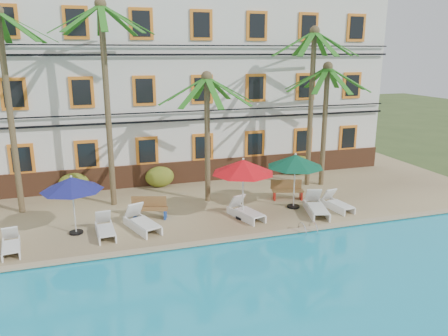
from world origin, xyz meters
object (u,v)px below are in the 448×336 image
object	(u,v)px
bench_left	(150,207)
bench_right	(288,189)
lounger_a	(11,245)
umbrella_green	(295,161)
lounger_e	(316,207)
lounger_b	(105,228)
palm_d	(312,86)
umbrella_blue	(72,184)
umbrella_red	(243,167)
palm_b	(106,79)
lounger_c	(142,222)
palm_c	(207,117)
lounger_d	(245,211)
pool_ladder	(308,231)
palm_a	(6,85)
palm_e	(326,106)
lounger_f	(337,203)

from	to	relation	value
bench_left	bench_right	bearing A→B (deg)	4.39
lounger_a	umbrella_green	bearing A→B (deg)	5.42
lounger_e	bench_left	xyz separation A→B (m)	(-7.01, 1.70, 0.15)
lounger_b	palm_d	bearing A→B (deg)	18.92
umbrella_blue	umbrella_red	xyz separation A→B (m)	(6.78, -0.43, 0.25)
lounger_a	lounger_b	xyz separation A→B (m)	(3.27, 0.47, 0.02)
palm_b	umbrella_blue	distance (m)	5.07
lounger_c	bench_left	world-z (taller)	lounger_c
umbrella_green	lounger_b	bearing A→B (deg)	-175.66
palm_c	lounger_d	bearing A→B (deg)	-70.54
palm_c	umbrella_green	xyz separation A→B (m)	(3.47, -2.10, -1.83)
umbrella_blue	pool_ladder	xyz separation A→B (m)	(8.78, -2.51, -2.02)
lounger_c	palm_c	bearing A→B (deg)	36.62
palm_c	umbrella_red	xyz separation A→B (m)	(0.81, -2.65, -1.74)
lounger_b	lounger_e	bearing A→B (deg)	-2.43
umbrella_blue	lounger_e	size ratio (longest dim) A/B	1.08
umbrella_green	lounger_d	world-z (taller)	umbrella_green
palm_a	lounger_e	distance (m)	14.04
palm_e	lounger_b	bearing A→B (deg)	-163.12
palm_d	lounger_d	world-z (taller)	palm_d
palm_c	lounger_c	world-z (taller)	palm_c
umbrella_red	lounger_d	bearing A→B (deg)	0.78
lounger_a	lounger_f	world-z (taller)	lounger_f
lounger_f	lounger_d	bearing A→B (deg)	176.97
lounger_a	lounger_e	xyz separation A→B (m)	(12.22, 0.09, 0.06)
palm_b	lounger_e	xyz separation A→B (m)	(8.40, -3.91, -5.43)
palm_a	umbrella_red	bearing A→B (deg)	-21.82
umbrella_green	lounger_c	size ratio (longest dim) A/B	1.17
lounger_b	bench_left	world-z (taller)	bench_left
lounger_b	bench_right	world-z (taller)	bench_right
umbrella_red	lounger_a	bearing A→B (deg)	-176.44
bench_left	umbrella_blue	bearing A→B (deg)	-165.11
lounger_c	bench_left	distance (m)	1.27
lounger_a	lounger_c	size ratio (longest dim) A/B	0.79
palm_a	pool_ladder	distance (m)	13.67
bench_left	umbrella_red	bearing A→B (deg)	-18.15
lounger_d	lounger_e	distance (m)	3.17
bench_left	bench_right	size ratio (longest dim) A/B	1.00
umbrella_blue	lounger_b	bearing A→B (deg)	-25.30
lounger_e	pool_ladder	xyz separation A→B (m)	(-1.26, -1.61, -0.32)
palm_d	lounger_b	size ratio (longest dim) A/B	4.40
palm_b	lounger_b	distance (m)	6.53
palm_b	lounger_f	xyz separation A→B (m)	(9.57, -3.67, -5.48)
palm_c	bench_right	distance (m)	5.23
lounger_c	lounger_e	bearing A→B (deg)	-4.16
lounger_e	umbrella_blue	bearing A→B (deg)	174.91
palm_e	lounger_a	distance (m)	15.68
palm_a	bench_left	size ratio (longest dim) A/B	5.54
lounger_b	lounger_f	bearing A→B (deg)	-0.78
palm_b	palm_a	bearing A→B (deg)	177.10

